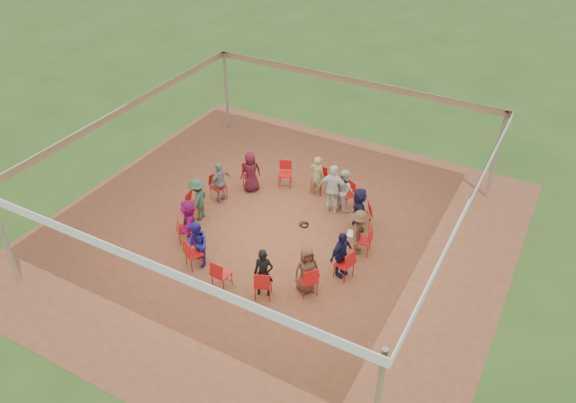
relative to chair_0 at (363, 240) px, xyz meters
The scene contains 32 objects.
ground 2.63m from the chair_0, 169.97° to the right, with size 80.00×80.00×0.00m, color #294B17.
dirt_patch 2.62m from the chair_0, 169.97° to the right, with size 13.00×13.00×0.00m, color brown.
tent 3.22m from the chair_0, 169.97° to the right, with size 10.33×10.33×3.00m.
chair_0 is the anchor object (origin of this frame).
chair_1 1.15m from the chair_0, 112.89° to the left, with size 0.42×0.44×0.90m, color red, non-canonical shape.
chair_2 2.24m from the chair_0, 125.75° to the left, with size 0.42×0.44×0.90m, color red, non-canonical shape.
chair_3 3.23m from the chair_0, 138.60° to the left, with size 0.42×0.44×0.90m, color red, non-canonical shape.
chair_4 4.04m from the chair_0, 151.46° to the left, with size 0.42×0.44×0.90m, color red, non-canonical shape.
chair_5 4.66m from the chair_0, 164.32° to the left, with size 0.42×0.44×0.90m, color red, non-canonical shape.
chair_6 5.04m from the chair_0, behind, with size 0.42×0.44×0.90m, color red, non-canonical shape.
chair_7 5.17m from the chair_0, 169.97° to the right, with size 0.42×0.44×0.90m, color red, non-canonical shape.
chair_8 5.04m from the chair_0, 157.11° to the right, with size 0.42×0.44×0.90m, color red, non-canonical shape.
chair_9 4.66m from the chair_0, 144.25° to the right, with size 0.42×0.44×0.90m, color red, non-canonical shape.
chair_10 4.04m from the chair_0, 131.40° to the right, with size 0.42×0.44×0.90m, color red, non-canonical shape.
chair_11 3.23m from the chair_0, 118.54° to the right, with size 0.42×0.44×0.90m, color red, non-canonical shape.
chair_12 2.24m from the chair_0, 105.68° to the right, with size 0.42×0.44×0.90m, color red, non-canonical shape.
chair_13 1.15m from the chair_0, 92.83° to the right, with size 0.42×0.44×0.90m, color red, non-canonical shape.
person_seated_0 0.28m from the chair_0, 169.97° to the right, with size 0.90×0.45×1.40m, color #533322.
person_seated_1 1.16m from the chair_0, 118.83° to the left, with size 1.29×0.48×1.40m, color #19163B.
person_seated_2 2.21m from the chair_0, 128.57° to the left, with size 0.68×0.39×1.40m, color beige.
person_seated_3 3.16m from the chair_0, 140.31° to the left, with size 0.51×0.33×1.40m, color #918757.
person_seated_4 4.56m from the chair_0, 164.97° to the left, with size 0.68×0.38×1.40m, color #3F101B.
person_seated_5 4.93m from the chair_0, behind, with size 0.82×0.42×1.40m, color slate.
person_seated_6 5.06m from the chair_0, 169.97° to the right, with size 0.90×0.45×1.40m, color #244634.
person_seated_7 4.93m from the chair_0, 157.42° to the right, with size 1.29×0.48×1.40m, color #88105F.
person_seated_8 4.56m from the chair_0, 144.91° to the right, with size 0.68×0.39×1.40m, color navy.
person_seated_9 3.16m from the chair_0, 120.25° to the right, with size 0.51×0.33×1.40m, color black.
person_seated_10 2.21m from the chair_0, 108.51° to the right, with size 0.68×0.38×1.40m, color #533322.
person_seated_11 1.16m from the chair_0, 98.77° to the right, with size 0.82×0.42×1.40m, color #19163B.
standing_person 2.14m from the chair_0, 138.49° to the left, with size 0.96×0.49×1.64m, color silver.
cable_coil 2.08m from the chair_0, behind, with size 0.38×0.38×0.03m.
laptop 0.35m from the chair_0, 169.97° to the right, with size 0.31×0.36×0.22m.
Camera 1 is at (6.55, -11.17, 10.36)m, focal length 35.00 mm.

